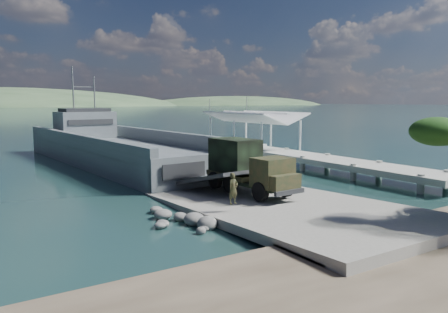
{
  "coord_description": "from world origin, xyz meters",
  "views": [
    {
      "loc": [
        -16.29,
        -19.85,
        6.43
      ],
      "look_at": [
        0.19,
        6.0,
        2.53
      ],
      "focal_mm": 35.0,
      "sensor_mm": 36.0,
      "label": 1
    }
  ],
  "objects_px": {
    "military_truck": "(247,166)",
    "sailboat_far": "(210,142)",
    "landing_craft": "(122,154)",
    "soldier": "(233,196)",
    "sailboat_near": "(247,146)",
    "pier": "(259,145)"
  },
  "relations": [
    {
      "from": "military_truck",
      "to": "sailboat_far",
      "type": "xyz_separation_m",
      "value": [
        16.56,
        32.53,
        -1.83
      ]
    },
    {
      "from": "landing_craft",
      "to": "soldier",
      "type": "height_order",
      "value": "landing_craft"
    },
    {
      "from": "sailboat_near",
      "to": "sailboat_far",
      "type": "bearing_deg",
      "value": 90.96
    },
    {
      "from": "pier",
      "to": "sailboat_far",
      "type": "xyz_separation_m",
      "value": [
        3.69,
        16.89,
        -1.23
      ]
    },
    {
      "from": "landing_craft",
      "to": "sailboat_far",
      "type": "height_order",
      "value": "landing_craft"
    },
    {
      "from": "military_truck",
      "to": "pier",
      "type": "bearing_deg",
      "value": 47.66
    },
    {
      "from": "soldier",
      "to": "sailboat_near",
      "type": "bearing_deg",
      "value": 42.65
    },
    {
      "from": "sailboat_near",
      "to": "sailboat_far",
      "type": "distance_m",
      "value": 7.56
    },
    {
      "from": "pier",
      "to": "sailboat_far",
      "type": "relative_size",
      "value": 6.35
    },
    {
      "from": "pier",
      "to": "soldier",
      "type": "distance_m",
      "value": 25.42
    },
    {
      "from": "soldier",
      "to": "pier",
      "type": "bearing_deg",
      "value": 39.12
    },
    {
      "from": "sailboat_near",
      "to": "sailboat_far",
      "type": "relative_size",
      "value": 1.04
    },
    {
      "from": "military_truck",
      "to": "sailboat_far",
      "type": "bearing_deg",
      "value": 60.14
    },
    {
      "from": "landing_craft",
      "to": "sailboat_far",
      "type": "xyz_separation_m",
      "value": [
        17.63,
        11.66,
        -0.57
      ]
    },
    {
      "from": "landing_craft",
      "to": "sailboat_near",
      "type": "bearing_deg",
      "value": 8.6
    },
    {
      "from": "landing_craft",
      "to": "sailboat_far",
      "type": "distance_m",
      "value": 21.15
    },
    {
      "from": "military_truck",
      "to": "sailboat_near",
      "type": "distance_m",
      "value": 30.93
    },
    {
      "from": "pier",
      "to": "landing_craft",
      "type": "relative_size",
      "value": 1.13
    },
    {
      "from": "sailboat_far",
      "to": "soldier",
      "type": "bearing_deg",
      "value": -117.8
    },
    {
      "from": "landing_craft",
      "to": "soldier",
      "type": "distance_m",
      "value": 24.75
    },
    {
      "from": "military_truck",
      "to": "sailboat_far",
      "type": "distance_m",
      "value": 36.54
    },
    {
      "from": "military_truck",
      "to": "sailboat_near",
      "type": "relative_size",
      "value": 1.03
    }
  ]
}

